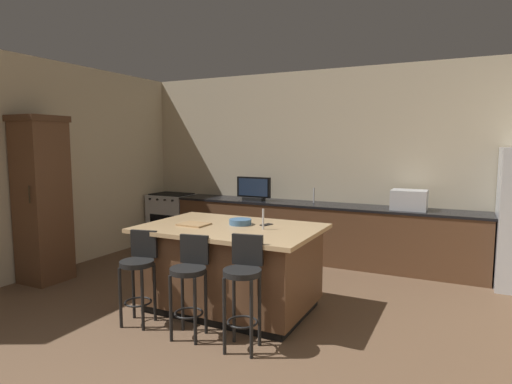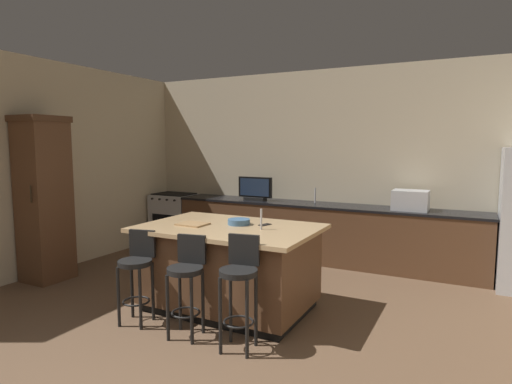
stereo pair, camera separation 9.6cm
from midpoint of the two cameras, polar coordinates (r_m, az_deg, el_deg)
The scene contains 16 objects.
wall_back at distance 6.98m, azimuth 9.09°, elevation 3.68°, with size 7.03×0.12×3.00m, color beige.
wall_left at distance 6.81m, azimuth -25.92°, elevation 3.05°, with size 0.12×5.38×3.00m, color beige.
counter_back at distance 6.76m, azimuth 7.81°, elevation -5.36°, with size 4.84×0.62×0.90m.
kitchen_island at distance 4.79m, azimuth -3.98°, elevation -9.93°, with size 1.92×1.28×0.93m.
range_oven at distance 8.07m, azimuth -11.48°, elevation -3.45°, with size 0.76×0.63×0.92m.
cabinet_tower at distance 6.29m, azimuth -27.09°, elevation -0.54°, with size 0.55×0.59×2.19m.
microwave at distance 6.38m, azimuth 19.39°, elevation -1.01°, with size 0.48×0.36×0.28m, color #B7BABF.
tv_monitor at distance 7.03m, azimuth -0.71°, elevation 0.33°, with size 0.60×0.16×0.39m.
sink_faucet_back at distance 6.79m, azimuth 7.34°, elevation -0.43°, with size 0.02×0.02×0.24m, color #B2B2B7.
sink_faucet_island at distance 4.48m, azimuth 0.35°, elevation -3.64°, with size 0.02×0.02×0.22m, color #B2B2B7.
bar_stool_left at distance 4.55m, azimuth -16.00°, elevation -9.93°, with size 0.34×0.36×0.94m.
bar_stool_center at distance 4.15m, azimuth -9.53°, elevation -11.22°, with size 0.34×0.36×0.96m.
bar_stool_right at distance 3.84m, azimuth -2.42°, elevation -11.90°, with size 0.34×0.36×1.02m.
fruit_bowl at distance 4.76m, azimuth -2.69°, elevation -4.01°, with size 0.25×0.25×0.06m, color #3F668C.
cell_phone at distance 4.74m, azimuth 0.81°, elevation -4.39°, with size 0.07×0.15×0.01m, color black.
cutting_board at distance 4.79m, azimuth -8.88°, elevation -4.29°, with size 0.32×0.25×0.02m, color #A87F51.
Camera 1 is at (2.01, -1.71, 1.82)m, focal length 29.90 mm.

